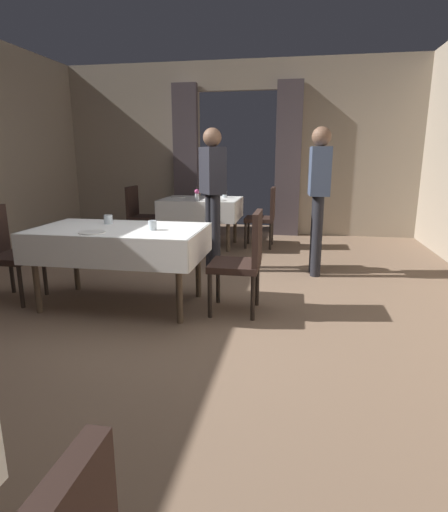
{
  "coord_description": "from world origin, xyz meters",
  "views": [
    {
      "loc": [
        1.12,
        -3.38,
        1.4
      ],
      "look_at": [
        0.41,
        0.55,
        0.42
      ],
      "focal_mm": 28.91,
      "sensor_mm": 36.0,
      "label": 1
    }
  ],
  "objects_px": {
    "chair_far_right": "(265,214)",
    "person_waiter_by_doorway": "(319,189)",
    "flower_vase_far": "(197,194)",
    "dining_table_mid": "(119,237)",
    "chair_mid_right": "(244,257)",
    "dining_table_far": "(201,206)",
    "person_diner_standing_aside": "(213,188)",
    "plate_mid_b": "(92,232)",
    "plate_far_d": "(178,197)",
    "glass_mid_c": "(153,225)",
    "glass_mid_a": "(108,219)",
    "plate_far_b": "(220,200)",
    "chair_far_left": "(140,213)",
    "glass_far_c": "(225,194)",
    "chair_mid_left": "(5,249)"
  },
  "relations": [
    {
      "from": "chair_far_right",
      "to": "person_waiter_by_doorway",
      "type": "relative_size",
      "value": 0.54
    },
    {
      "from": "flower_vase_far",
      "to": "dining_table_mid",
      "type": "bearing_deg",
      "value": -93.61
    },
    {
      "from": "dining_table_mid",
      "to": "chair_mid_right",
      "type": "xyz_separation_m",
      "value": [
        1.17,
        0.01,
        -0.14
      ]
    },
    {
      "from": "dining_table_mid",
      "to": "dining_table_far",
      "type": "xyz_separation_m",
      "value": [
        0.14,
        2.72,
        -0.02
      ]
    },
    {
      "from": "dining_table_far",
      "to": "flower_vase_far",
      "type": "relative_size",
      "value": 7.12
    },
    {
      "from": "person_waiter_by_doorway",
      "to": "person_diner_standing_aside",
      "type": "bearing_deg",
      "value": -179.95
    },
    {
      "from": "plate_mid_b",
      "to": "plate_far_d",
      "type": "height_order",
      "value": "same"
    },
    {
      "from": "chair_mid_right",
      "to": "person_waiter_by_doorway",
      "type": "height_order",
      "value": "person_waiter_by_doorway"
    },
    {
      "from": "chair_mid_right",
      "to": "glass_mid_c",
      "type": "distance_m",
      "value": 0.87
    },
    {
      "from": "chair_mid_right",
      "to": "glass_mid_a",
      "type": "height_order",
      "value": "chair_mid_right"
    },
    {
      "from": "dining_table_far",
      "to": "plate_far_b",
      "type": "xyz_separation_m",
      "value": [
        0.34,
        -0.26,
        0.12
      ]
    },
    {
      "from": "plate_mid_b",
      "to": "glass_mid_a",
      "type": "bearing_deg",
      "value": 99.12
    },
    {
      "from": "plate_far_d",
      "to": "glass_mid_a",
      "type": "bearing_deg",
      "value": -88.69
    },
    {
      "from": "glass_mid_a",
      "to": "flower_vase_far",
      "type": "distance_m",
      "value": 2.24
    },
    {
      "from": "dining_table_far",
      "to": "flower_vase_far",
      "type": "bearing_deg",
      "value": -88.08
    },
    {
      "from": "plate_mid_b",
      "to": "chair_far_right",
      "type": "bearing_deg",
      "value": 68.2
    },
    {
      "from": "glass_mid_a",
      "to": "plate_far_b",
      "type": "relative_size",
      "value": 0.44
    },
    {
      "from": "chair_far_left",
      "to": "plate_far_d",
      "type": "height_order",
      "value": "chair_far_left"
    },
    {
      "from": "glass_mid_c",
      "to": "glass_far_c",
      "type": "xyz_separation_m",
      "value": [
        0.12,
        3.01,
        0.01
      ]
    },
    {
      "from": "chair_mid_right",
      "to": "chair_far_left",
      "type": "distance_m",
      "value": 3.31
    },
    {
      "from": "dining_table_far",
      "to": "chair_far_left",
      "type": "height_order",
      "value": "chair_far_left"
    },
    {
      "from": "person_diner_standing_aside",
      "to": "dining_table_far",
      "type": "bearing_deg",
      "value": 109.06
    },
    {
      "from": "chair_mid_left",
      "to": "plate_far_d",
      "type": "height_order",
      "value": "chair_mid_left"
    },
    {
      "from": "dining_table_mid",
      "to": "flower_vase_far",
      "type": "bearing_deg",
      "value": 86.39
    },
    {
      "from": "glass_mid_a",
      "to": "plate_far_d",
      "type": "distance_m",
      "value": 2.61
    },
    {
      "from": "dining_table_far",
      "to": "chair_mid_right",
      "type": "bearing_deg",
      "value": -69.24
    },
    {
      "from": "plate_far_d",
      "to": "plate_mid_b",
      "type": "bearing_deg",
      "value": -87.45
    },
    {
      "from": "glass_far_c",
      "to": "plate_far_d",
      "type": "bearing_deg",
      "value": -168.92
    },
    {
      "from": "glass_mid_c",
      "to": "person_diner_standing_aside",
      "type": "height_order",
      "value": "person_diner_standing_aside"
    },
    {
      "from": "chair_far_right",
      "to": "glass_mid_a",
      "type": "xyz_separation_m",
      "value": [
        -1.32,
        -2.62,
        0.28
      ]
    },
    {
      "from": "plate_mid_b",
      "to": "glass_far_c",
      "type": "bearing_deg",
      "value": 79.68
    },
    {
      "from": "dining_table_mid",
      "to": "glass_mid_c",
      "type": "xyz_separation_m",
      "value": [
        0.35,
        -0.06,
        0.13
      ]
    },
    {
      "from": "chair_mid_right",
      "to": "plate_mid_b",
      "type": "bearing_deg",
      "value": -166.69
    },
    {
      "from": "glass_mid_a",
      "to": "glass_mid_c",
      "type": "distance_m",
      "value": 0.6
    },
    {
      "from": "chair_mid_left",
      "to": "chair_far_left",
      "type": "height_order",
      "value": "same"
    },
    {
      "from": "chair_far_left",
      "to": "plate_mid_b",
      "type": "xyz_separation_m",
      "value": [
        0.73,
        -2.93,
        0.24
      ]
    },
    {
      "from": "chair_mid_right",
      "to": "glass_far_c",
      "type": "bearing_deg",
      "value": 103.35
    },
    {
      "from": "plate_mid_b",
      "to": "plate_far_d",
      "type": "xyz_separation_m",
      "value": [
        -0.14,
        3.1,
        0.0
      ]
    },
    {
      "from": "dining_table_far",
      "to": "person_diner_standing_aside",
      "type": "bearing_deg",
      "value": -70.94
    },
    {
      "from": "plate_far_d",
      "to": "person_diner_standing_aside",
      "type": "bearing_deg",
      "value": -58.7
    },
    {
      "from": "chair_far_right",
      "to": "glass_far_c",
      "type": "bearing_deg",
      "value": 168.94
    },
    {
      "from": "chair_far_right",
      "to": "chair_mid_right",
      "type": "bearing_deg",
      "value": -89.14
    },
    {
      "from": "glass_mid_a",
      "to": "glass_far_c",
      "type": "xyz_separation_m",
      "value": [
        0.67,
        2.75,
        0.01
      ]
    },
    {
      "from": "plate_far_d",
      "to": "person_waiter_by_doorway",
      "type": "xyz_separation_m",
      "value": [
        2.11,
        -1.41,
        0.27
      ]
    },
    {
      "from": "chair_far_left",
      "to": "dining_table_far",
      "type": "bearing_deg",
      "value": 4.96
    },
    {
      "from": "flower_vase_far",
      "to": "glass_far_c",
      "type": "relative_size",
      "value": 1.66
    },
    {
      "from": "chair_far_right",
      "to": "dining_table_far",
      "type": "bearing_deg",
      "value": -174.37
    },
    {
      "from": "plate_mid_b",
      "to": "plate_far_b",
      "type": "relative_size",
      "value": 1.17
    },
    {
      "from": "glass_mid_a",
      "to": "plate_far_b",
      "type": "height_order",
      "value": "glass_mid_a"
    },
    {
      "from": "plate_far_b",
      "to": "glass_far_c",
      "type": "distance_m",
      "value": 0.49
    }
  ]
}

